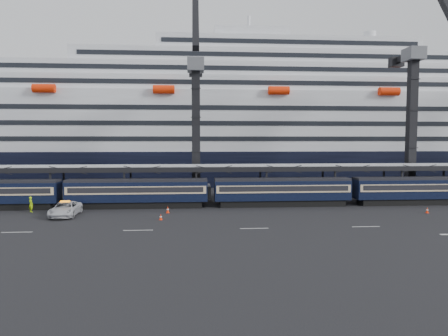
{
  "coord_description": "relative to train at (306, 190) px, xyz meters",
  "views": [
    {
      "loc": [
        -20.12,
        -44.8,
        9.22
      ],
      "look_at": [
        -16.17,
        10.0,
        5.38
      ],
      "focal_mm": 32.0,
      "sensor_mm": 36.0,
      "label": 1
    }
  ],
  "objects": [
    {
      "name": "ground",
      "position": [
        4.65,
        -10.0,
        -2.2
      ],
      "size": [
        260.0,
        260.0,
        0.0
      ],
      "primitive_type": "plane",
      "color": "black",
      "rests_on": "ground"
    },
    {
      "name": "pickup_truck",
      "position": [
        -31.29,
        -5.53,
        -1.34
      ],
      "size": [
        3.13,
        6.34,
        1.73
      ],
      "primitive_type": "imported",
      "rotation": [
        0.0,
        0.0,
        0.04
      ],
      "color": "silver",
      "rests_on": "ground"
    },
    {
      "name": "cruise_ship",
      "position": [
        3.57,
        35.99,
        10.14
      ],
      "size": [
        214.09,
        28.84,
        34.0
      ],
      "color": "black",
      "rests_on": "ground"
    },
    {
      "name": "canopy",
      "position": [
        4.65,
        4.0,
        3.05
      ],
      "size": [
        130.0,
        6.25,
        5.53
      ],
      "color": "#909398",
      "rests_on": "ground"
    },
    {
      "name": "traffic_cone_d",
      "position": [
        13.85,
        -6.73,
        -1.83
      ],
      "size": [
        0.38,
        0.38,
        0.75
      ],
      "color": "#FF2C08",
      "rests_on": "ground"
    },
    {
      "name": "train",
      "position": [
        0.0,
        0.0,
        0.0
      ],
      "size": [
        133.05,
        3.0,
        4.05
      ],
      "color": "black",
      "rests_on": "ground"
    },
    {
      "name": "crane_dark_mid",
      "position": [
        19.65,
        7.59,
        11.16
      ],
      "size": [
        4.5,
        18.24,
        39.64
      ],
      "color": "#4E5156",
      "rests_on": "ground"
    },
    {
      "name": "worker",
      "position": [
        -36.54,
        -2.5,
        -1.2
      ],
      "size": [
        0.87,
        0.84,
        2.01
      ],
      "primitive_type": "imported",
      "rotation": [
        0.0,
        0.0,
        2.46
      ],
      "color": "#A5DE0B",
      "rests_on": "ground"
    },
    {
      "name": "crane_dark_near",
      "position": [
        -15.35,
        8.59,
        9.73
      ],
      "size": [
        4.5,
        17.75,
        35.08
      ],
      "color": "#4E5156",
      "rests_on": "ground"
    },
    {
      "name": "traffic_cone_c",
      "position": [
        -19.5,
        -8.76,
        -1.85
      ],
      "size": [
        0.36,
        0.36,
        0.72
      ],
      "color": "#FF2C08",
      "rests_on": "ground"
    },
    {
      "name": "traffic_cone_b",
      "position": [
        -19.0,
        -4.3,
        -1.78
      ],
      "size": [
        0.42,
        0.42,
        0.84
      ],
      "color": "#FF2C08",
      "rests_on": "ground"
    }
  ]
}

